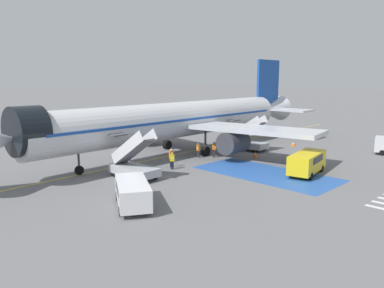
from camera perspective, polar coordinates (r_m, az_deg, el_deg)
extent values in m
plane|color=slate|center=(43.52, -3.10, -1.64)|extent=(600.00, 600.00, 0.00)
cube|color=gold|center=(43.64, -2.55, -1.60)|extent=(79.72, 4.06, 0.01)
cube|color=#2856A8|center=(35.63, 11.16, -4.44)|extent=(6.30, 13.30, 0.01)
cylinder|color=silver|center=(43.01, -2.59, 3.66)|extent=(35.96, 5.80, 4.07)
cone|color=silver|center=(59.63, 11.84, 5.22)|extent=(6.29, 4.20, 3.91)
cylinder|color=black|center=(33.23, -23.90, 1.82)|extent=(2.64, 4.23, 4.11)
cube|color=#19479E|center=(42.99, -2.59, 3.93)|extent=(33.10, 5.74, 0.24)
cube|color=silver|center=(40.47, 8.74, 2.28)|extent=(7.65, 15.91, 0.44)
cylinder|color=#38383D|center=(40.25, 6.33, 0.22)|extent=(3.20, 2.52, 2.38)
cube|color=silver|center=(51.08, -6.46, 3.92)|extent=(6.26, 15.64, 0.44)
cylinder|color=#38383D|center=(49.56, -6.71, 2.05)|extent=(3.20, 2.52, 2.38)
cube|color=#19479E|center=(58.66, 11.53, 9.30)|extent=(5.71, 0.64, 6.44)
cube|color=silver|center=(56.41, 14.44, 5.06)|extent=(3.97, 6.68, 0.24)
cube|color=silver|center=(60.41, 7.94, 5.59)|extent=(3.97, 6.68, 0.24)
cylinder|color=#38383D|center=(35.67, -16.93, -1.35)|extent=(0.20, 0.20, 3.20)
cylinder|color=black|center=(36.00, -16.80, -3.85)|extent=(0.85, 0.32, 0.84)
cylinder|color=#38383D|center=(42.42, 2.05, 0.78)|extent=(0.24, 0.24, 2.87)
cylinder|color=black|center=(42.67, 2.04, -1.12)|extent=(1.13, 0.65, 1.10)
cylinder|color=#38383D|center=(46.67, -3.82, 1.61)|extent=(0.24, 0.24, 2.87)
cylinder|color=black|center=(46.90, -3.80, -0.12)|extent=(1.13, 0.65, 1.10)
cube|color=#ADB2BA|center=(33.69, -8.81, -3.98)|extent=(2.43, 4.90, 0.70)
cylinder|color=black|center=(34.53, -11.77, -4.33)|extent=(0.25, 0.71, 0.70)
cylinder|color=black|center=(35.62, -9.33, -3.81)|extent=(0.25, 0.71, 0.70)
cylinder|color=black|center=(31.95, -8.21, -5.38)|extent=(0.25, 0.71, 0.70)
cylinder|color=black|center=(33.12, -5.70, -4.78)|extent=(0.25, 0.71, 0.70)
cube|color=#4C4C51|center=(33.34, -8.89, -1.22)|extent=(1.63, 4.23, 2.74)
cube|color=#4C4C51|center=(34.90, -11.30, 1.38)|extent=(1.70, 1.18, 0.12)
cube|color=silver|center=(32.78, -9.96, -0.59)|extent=(0.28, 4.59, 3.41)
cube|color=silver|center=(33.73, -7.89, -0.24)|extent=(0.28, 4.59, 3.41)
cube|color=#ADB2BA|center=(46.75, 8.51, -0.06)|extent=(2.43, 4.90, 0.70)
cylinder|color=black|center=(47.01, 6.16, -0.38)|extent=(0.25, 0.71, 0.70)
cylinder|color=black|center=(48.51, 7.47, -0.09)|extent=(0.25, 0.71, 0.70)
cylinder|color=black|center=(45.14, 9.60, -0.90)|extent=(0.25, 0.71, 0.70)
cylinder|color=black|center=(46.70, 10.85, -0.57)|extent=(0.25, 0.71, 0.70)
cube|color=#4C4C51|center=(46.51, 8.56, 1.88)|extent=(1.63, 4.23, 2.62)
cube|color=#4C4C51|center=(47.65, 6.32, 3.62)|extent=(1.70, 1.18, 0.12)
cube|color=silver|center=(45.81, 8.03, 2.37)|extent=(0.28, 4.57, 3.29)
cube|color=silver|center=(47.08, 9.10, 2.54)|extent=(0.28, 4.57, 3.29)
cube|color=#38383D|center=(69.19, -10.36, 3.20)|extent=(8.43, 3.52, 0.60)
cube|color=silver|center=(66.56, -12.93, 3.28)|extent=(2.10, 2.59, 1.60)
cube|color=black|center=(65.96, -13.55, 3.47)|extent=(0.29, 1.99, 0.70)
cylinder|color=#B7BCC4|center=(69.27, -10.17, 4.54)|extent=(5.92, 3.29, 2.59)
cylinder|color=gold|center=(69.27, -10.17, 4.54)|extent=(0.68, 2.67, 2.65)
cylinder|color=black|center=(65.97, -12.01, 2.55)|extent=(0.99, 0.40, 0.96)
cylinder|color=black|center=(67.80, -13.31, 2.70)|extent=(0.99, 0.40, 0.96)
cylinder|color=black|center=(68.66, -9.40, 2.92)|extent=(0.99, 0.40, 0.96)
cylinder|color=black|center=(70.41, -10.72, 3.05)|extent=(0.99, 0.40, 0.96)
cylinder|color=black|center=(70.20, -8.04, 3.11)|extent=(0.99, 0.40, 0.96)
cylinder|color=black|center=(71.92, -9.36, 3.24)|extent=(0.99, 0.40, 0.96)
cylinder|color=black|center=(48.22, 27.01, -1.20)|extent=(0.37, 0.67, 0.64)
cylinder|color=black|center=(50.01, 27.10, -0.84)|extent=(0.37, 0.67, 0.64)
cube|color=yellow|center=(36.10, 17.14, -2.63)|extent=(5.75, 2.97, 1.67)
cube|color=black|center=(36.02, 17.17, -2.06)|extent=(3.34, 2.53, 0.60)
cylinder|color=black|center=(34.46, 17.66, -4.68)|extent=(0.67, 0.32, 0.64)
cylinder|color=black|center=(34.98, 14.82, -4.32)|extent=(0.67, 0.32, 0.64)
cylinder|color=black|center=(37.64, 19.16, -3.54)|extent=(0.67, 0.32, 0.64)
cylinder|color=black|center=(38.12, 16.54, -3.23)|extent=(0.67, 0.32, 0.64)
cube|color=silver|center=(26.24, -9.05, -7.21)|extent=(4.36, 5.46, 1.47)
cube|color=black|center=(26.15, -9.07, -6.53)|extent=(3.22, 3.49, 0.53)
cylinder|color=black|center=(27.91, -11.28, -7.81)|extent=(0.50, 0.65, 0.64)
cylinder|color=black|center=(28.06, -7.39, -7.60)|extent=(0.50, 0.65, 0.64)
cylinder|color=black|center=(24.91, -10.84, -10.01)|extent=(0.50, 0.65, 0.64)
cylinder|color=black|center=(25.08, -6.47, -9.75)|extent=(0.50, 0.65, 0.64)
cylinder|color=black|center=(37.46, -3.06, -2.84)|extent=(0.14, 0.14, 0.91)
cylinder|color=black|center=(37.36, -3.27, -2.88)|extent=(0.14, 0.14, 0.91)
cube|color=orange|center=(37.23, -3.18, -1.64)|extent=(0.44, 0.26, 0.72)
cube|color=silver|center=(37.23, -3.18, -1.64)|extent=(0.45, 0.27, 0.06)
sphere|color=beige|center=(37.14, -3.19, -0.91)|extent=(0.25, 0.25, 0.25)
cylinder|color=#2D2D33|center=(41.78, 1.02, -1.57)|extent=(0.14, 0.14, 0.78)
cylinder|color=#2D2D33|center=(41.92, 0.89, -1.53)|extent=(0.14, 0.14, 0.78)
cube|color=orange|center=(41.72, 0.96, -0.61)|extent=(0.31, 0.46, 0.62)
cube|color=silver|center=(41.72, 0.96, -0.61)|extent=(0.32, 0.47, 0.06)
sphere|color=#9E704C|center=(41.64, 0.96, -0.05)|extent=(0.21, 0.21, 0.21)
cylinder|color=#191E38|center=(36.53, -2.90, -3.26)|extent=(0.14, 0.14, 0.80)
cylinder|color=#191E38|center=(36.55, -3.16, -3.25)|extent=(0.14, 0.14, 0.80)
cube|color=yellow|center=(36.38, -3.04, -2.15)|extent=(0.44, 0.46, 0.64)
cube|color=silver|center=(36.38, -3.04, -2.15)|extent=(0.45, 0.48, 0.06)
sphere|color=tan|center=(36.30, -3.05, -1.49)|extent=(0.22, 0.22, 0.22)
cylinder|color=#2D2D33|center=(42.03, 3.49, -1.46)|extent=(0.14, 0.14, 0.87)
cylinder|color=#2D2D33|center=(42.04, 3.26, -1.46)|extent=(0.14, 0.14, 0.87)
cube|color=orange|center=(41.89, 3.39, -0.42)|extent=(0.44, 0.46, 0.69)
cube|color=silver|center=(41.89, 3.39, -0.42)|extent=(0.45, 0.48, 0.06)
sphere|color=tan|center=(41.81, 3.39, 0.20)|extent=(0.23, 0.23, 0.23)
cone|color=orange|center=(42.54, 9.64, -1.59)|extent=(0.60, 0.60, 0.66)
cylinder|color=white|center=(42.54, 9.64, -1.54)|extent=(0.33, 0.33, 0.08)
cone|color=orange|center=(50.69, 15.20, 0.05)|extent=(0.59, 0.59, 0.65)
cylinder|color=white|center=(50.68, 15.20, 0.09)|extent=(0.32, 0.32, 0.08)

